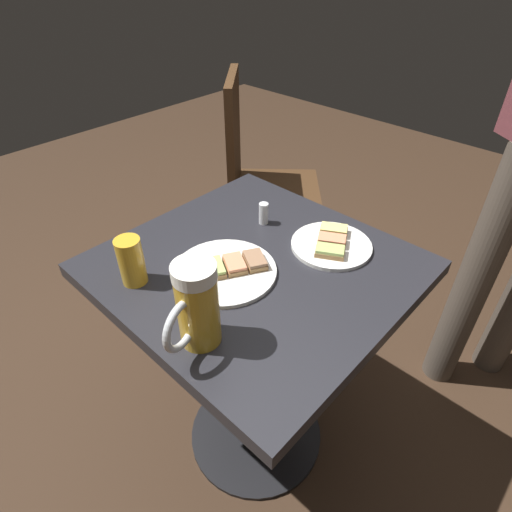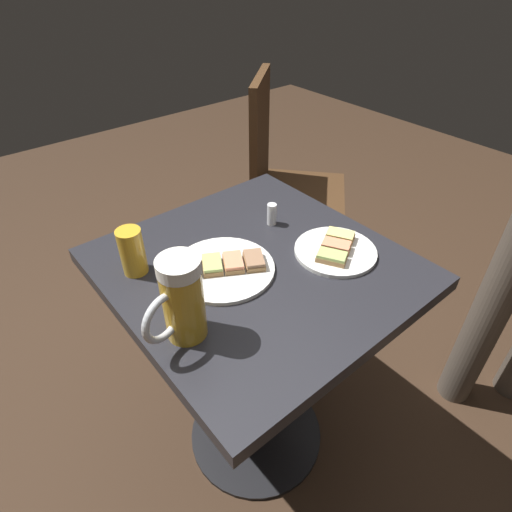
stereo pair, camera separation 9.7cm
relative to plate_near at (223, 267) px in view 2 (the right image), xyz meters
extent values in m
plane|color=#382619|center=(0.08, -0.03, -0.76)|extent=(6.00, 6.00, 0.00)
cylinder|color=black|center=(0.08, -0.03, -0.75)|extent=(0.44, 0.44, 0.01)
cylinder|color=black|center=(0.08, -0.03, -0.39)|extent=(0.09, 0.09, 0.72)
cube|color=#232328|center=(0.08, -0.03, -0.03)|extent=(0.64, 0.67, 0.04)
cylinder|color=white|center=(0.00, 0.00, 0.00)|extent=(0.24, 0.24, 0.01)
cube|color=#9E7547|center=(-0.06, 0.04, 0.01)|extent=(0.07, 0.08, 0.01)
cube|color=white|center=(-0.06, 0.04, 0.02)|extent=(0.07, 0.08, 0.01)
cube|color=#9E7547|center=(-0.02, 0.01, 0.01)|extent=(0.07, 0.08, 0.01)
cube|color=#ADC66B|center=(-0.02, 0.01, 0.02)|extent=(0.07, 0.08, 0.01)
cube|color=#9E7547|center=(0.02, -0.01, 0.01)|extent=(0.07, 0.08, 0.01)
cube|color=#EA8E66|center=(0.02, -0.01, 0.02)|extent=(0.07, 0.08, 0.01)
cube|color=#9E7547|center=(0.06, -0.04, 0.01)|extent=(0.07, 0.08, 0.01)
cube|color=#997051|center=(0.06, -0.04, 0.02)|extent=(0.07, 0.08, 0.01)
cylinder|color=white|center=(0.25, -0.12, 0.00)|extent=(0.20, 0.20, 0.01)
cube|color=#9E7547|center=(0.29, -0.10, 0.01)|extent=(0.07, 0.08, 0.01)
cube|color=#EFE07A|center=(0.29, -0.10, 0.02)|extent=(0.07, 0.08, 0.01)
cube|color=#9E7547|center=(0.25, -0.12, 0.01)|extent=(0.07, 0.08, 0.01)
cube|color=#EA8E66|center=(0.25, -0.12, 0.02)|extent=(0.07, 0.08, 0.01)
cube|color=#9E7547|center=(0.21, -0.14, 0.01)|extent=(0.07, 0.08, 0.01)
cube|color=#ADC66B|center=(0.21, -0.14, 0.02)|extent=(0.07, 0.08, 0.01)
cylinder|color=gold|center=(-0.16, -0.11, 0.07)|extent=(0.08, 0.08, 0.15)
cylinder|color=white|center=(-0.16, -0.11, 0.16)|extent=(0.08, 0.08, 0.03)
torus|color=silver|center=(-0.21, -0.12, 0.07)|extent=(0.10, 0.04, 0.10)
cylinder|color=gold|center=(-0.16, 0.13, 0.05)|extent=(0.06, 0.06, 0.11)
cylinder|color=silver|center=(0.22, 0.08, 0.02)|extent=(0.02, 0.02, 0.06)
cylinder|color=#472D19|center=(0.72, 0.25, -0.53)|extent=(0.03, 0.03, 0.47)
cylinder|color=#472D19|center=(0.96, 0.46, -0.53)|extent=(0.03, 0.03, 0.47)
cylinder|color=#472D19|center=(0.51, 0.49, -0.53)|extent=(0.03, 0.03, 0.47)
cylinder|color=#472D19|center=(0.74, 0.70, -0.53)|extent=(0.03, 0.03, 0.47)
cube|color=#472D19|center=(0.73, 0.48, -0.28)|extent=(0.54, 0.54, 0.04)
cube|color=#472D19|center=(0.62, 0.60, -0.03)|extent=(0.28, 0.25, 0.46)
cylinder|color=#51473D|center=(0.75, -0.37, -0.29)|extent=(0.11, 0.11, 0.94)
camera|label=1|loc=(-0.49, -0.55, 0.60)|focal=29.34mm
camera|label=2|loc=(-0.42, -0.62, 0.60)|focal=29.34mm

